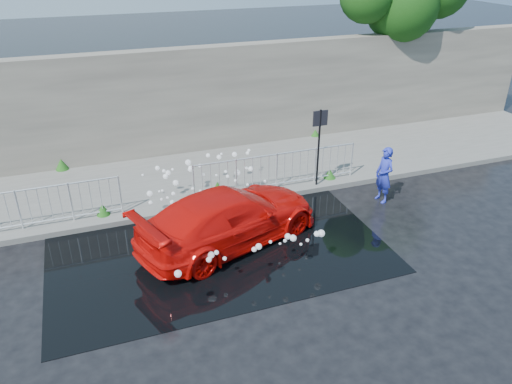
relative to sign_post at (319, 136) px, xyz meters
The scene contains 12 objects.
ground 5.50m from the sign_post, 143.57° to the right, with size 90.00×90.00×0.00m, color black.
pavement 4.90m from the sign_post, 155.66° to the left, with size 30.00×4.00×0.15m, color #5E5D59.
curb 4.51m from the sign_post, behind, with size 30.00×0.25×0.16m, color #5E5D59.
retaining_wall 5.87m from the sign_post, 135.69° to the left, with size 30.00×0.60×3.50m, color #59534B.
puddle 4.59m from the sign_post, 150.42° to the right, with size 8.00×5.00×0.01m, color black.
sign_post is the anchor object (origin of this frame).
railing_left 8.26m from the sign_post, behind, with size 5.05×0.05×1.10m.
railing_right 1.57m from the sign_post, 168.23° to the left, with size 5.05×0.05×1.10m.
weeds 5.05m from the sign_post, 164.63° to the left, with size 12.17×3.93×0.46m.
water_spray 3.60m from the sign_post, 165.28° to the right, with size 3.63×5.72×1.03m.
red_car 3.96m from the sign_post, 150.25° to the right, with size 1.94×4.77×1.38m, color red.
person 2.15m from the sign_post, 41.77° to the right, with size 0.60×0.39×1.64m, color #2531BA.
Camera 1 is at (-2.10, -8.99, 6.80)m, focal length 35.00 mm.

